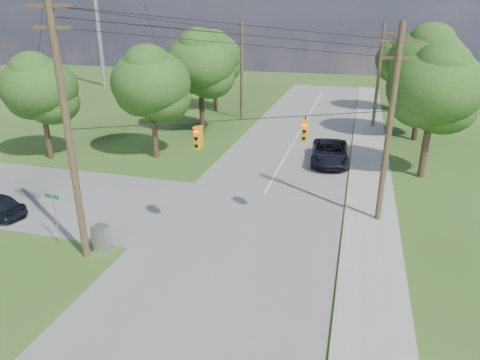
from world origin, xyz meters
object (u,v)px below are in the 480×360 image
(pole_sw, at_px, (68,129))
(pole_ne, at_px, (390,125))
(pole_north_w, at_px, (242,71))
(car_main_north, at_px, (330,152))
(control_cabinet, at_px, (102,238))
(pole_north_e, at_px, (378,76))

(pole_sw, distance_m, pole_ne, 15.51)
(pole_sw, distance_m, pole_north_w, 29.62)
(car_main_north, relative_size, control_cabinet, 4.35)
(pole_sw, distance_m, car_main_north, 20.41)
(pole_ne, bearing_deg, pole_north_e, 90.00)
(pole_north_w, bearing_deg, pole_ne, -57.71)
(pole_ne, relative_size, car_main_north, 1.78)
(pole_ne, height_order, pole_north_e, pole_ne)
(pole_north_e, xyz_separation_m, pole_north_w, (-13.90, 0.00, 0.00))
(pole_ne, xyz_separation_m, pole_north_w, (-13.90, 22.00, -0.34))
(pole_sw, bearing_deg, pole_north_e, 65.48)
(pole_sw, xyz_separation_m, control_cabinet, (0.53, 0.60, -5.55))
(control_cabinet, bearing_deg, pole_ne, 32.96)
(pole_sw, xyz_separation_m, pole_north_e, (13.50, 29.60, -1.10))
(pole_north_e, bearing_deg, car_main_north, -104.99)
(pole_ne, xyz_separation_m, pole_north_e, (-0.00, 22.00, -0.34))
(pole_ne, distance_m, pole_north_w, 26.03)
(pole_north_e, xyz_separation_m, control_cabinet, (-12.97, -29.00, -4.45))
(pole_north_w, relative_size, control_cabinet, 7.37)
(car_main_north, xyz_separation_m, control_cabinet, (-9.57, -16.30, -0.17))
(pole_north_w, bearing_deg, car_main_north, -50.41)
(pole_north_e, distance_m, pole_north_w, 13.90)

